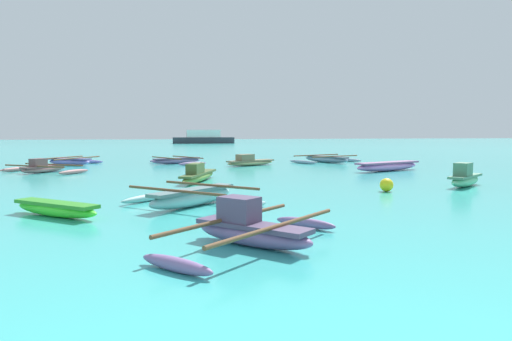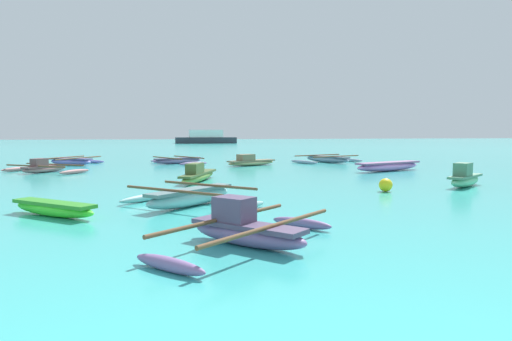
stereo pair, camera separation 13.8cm
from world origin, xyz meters
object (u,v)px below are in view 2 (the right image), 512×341
object	(u,v)px
moored_boat_3	(71,161)
moored_boat_5	(327,159)
moored_boat_7	(388,166)
moored_boat_10	(246,230)
distant_ferry	(206,138)
moored_boat_2	(465,178)
moored_boat_1	(191,197)
moored_boat_8	(178,161)
moored_boat_9	(54,208)
mooring_buoy_0	(386,185)
moored_boat_6	(198,175)
moored_boat_4	(250,162)
moored_boat_0	(44,168)

from	to	relation	value
moored_boat_3	moored_boat_5	xyz separation A→B (m)	(15.06, -0.54, -0.01)
moored_boat_5	moored_boat_7	bearing A→B (deg)	-16.45
moored_boat_10	distant_ferry	xyz separation A→B (m)	(5.19, 68.72, 0.64)
moored_boat_2	moored_boat_1	bearing A→B (deg)	156.60
moored_boat_8	moored_boat_5	bearing A→B (deg)	-32.56
moored_boat_8	moored_boat_9	world-z (taller)	moored_boat_8
moored_boat_8	distant_ferry	xyz separation A→B (m)	(5.80, 48.61, 0.71)
moored_boat_8	mooring_buoy_0	distance (m)	15.48
moored_boat_2	moored_boat_6	size ratio (longest dim) A/B	0.60
mooring_buoy_0	moored_boat_9	bearing A→B (deg)	-165.02
moored_boat_7	moored_boat_9	xyz separation A→B (m)	(-12.98, -9.52, -0.06)
moored_boat_7	moored_boat_8	bearing A→B (deg)	121.40
moored_boat_3	distant_ferry	xyz separation A→B (m)	(11.80, 48.77, 0.68)
moored_boat_2	moored_boat_5	bearing A→B (deg)	54.20
moored_boat_8	moored_boat_6	bearing A→B (deg)	-115.34
moored_boat_3	moored_boat_5	distance (m)	15.07
moored_boat_2	moored_boat_9	size ratio (longest dim) A/B	0.98
moored_boat_4	moored_boat_8	bearing A→B (deg)	120.01
moored_boat_2	moored_boat_4	bearing A→B (deg)	78.80
moored_boat_5	moored_boat_7	distance (m)	6.53
moored_boat_10	moored_boat_9	bearing A→B (deg)	-174.83
moored_boat_3	distant_ferry	size ratio (longest dim) A/B	0.42
moored_boat_7	moored_boat_2	bearing A→B (deg)	-116.49
moored_boat_9	moored_boat_8	bearing A→B (deg)	119.90
moored_boat_10	mooring_buoy_0	world-z (taller)	moored_boat_10
moored_boat_3	moored_boat_7	world-z (taller)	moored_boat_3
moored_boat_3	moored_boat_9	xyz separation A→B (m)	(2.85, -16.54, -0.03)
moored_boat_0	moored_boat_5	distance (m)	15.86
moored_boat_3	moored_boat_9	size ratio (longest dim) A/B	1.91
moored_boat_8	mooring_buoy_0	size ratio (longest dim) A/B	9.64
moored_boat_6	distant_ferry	distance (m)	58.98
moored_boat_10	moored_boat_6	bearing A→B (deg)	138.08
moored_boat_0	moored_boat_4	xyz separation A→B (m)	(10.20, 2.41, 0.01)
moored_boat_2	moored_boat_3	size ratio (longest dim) A/B	0.51
moored_boat_1	distant_ferry	distance (m)	64.76
moored_boat_5	moored_boat_7	xyz separation A→B (m)	(0.77, -6.48, 0.04)
moored_boat_1	moored_boat_7	world-z (taller)	moored_boat_1
moored_boat_6	moored_boat_5	bearing A→B (deg)	-21.32
moored_boat_7	distant_ferry	distance (m)	55.94
moored_boat_3	moored_boat_0	bearing A→B (deg)	-63.25
moored_boat_2	moored_boat_6	bearing A→B (deg)	121.71
moored_boat_4	moored_boat_6	distance (m)	8.45
moored_boat_1	moored_boat_10	world-z (taller)	moored_boat_10
moored_boat_1	moored_boat_2	size ratio (longest dim) A/B	1.71
moored_boat_7	mooring_buoy_0	distance (m)	7.96
moored_boat_2	mooring_buoy_0	distance (m)	3.34
moored_boat_1	moored_boat_7	distance (m)	13.17
moored_boat_3	moored_boat_10	distance (m)	21.02
moored_boat_5	mooring_buoy_0	world-z (taller)	moored_boat_5
moored_boat_4	distant_ferry	bearing A→B (deg)	59.38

